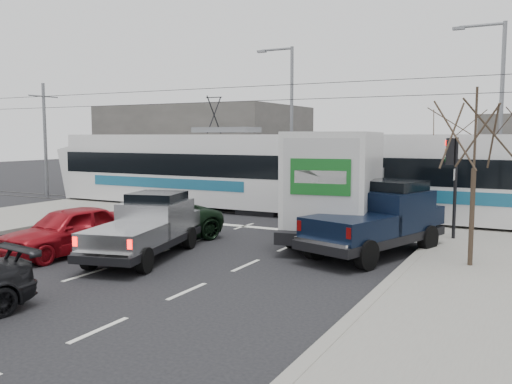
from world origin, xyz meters
The scene contains 14 objects.
ground centered at (0.00, 0.00, 0.00)m, with size 120.00×120.00×0.00m, color black.
rails centered at (0.00, 10.00, 0.01)m, with size 60.00×1.60×0.03m, color #33302D.
building_left centered at (-14.00, 22.00, 3.00)m, with size 14.00×10.00×6.00m, color slate.
bare_tree centered at (7.60, 2.50, 3.79)m, with size 2.40×2.40×5.00m.
traffic_signal centered at (6.47, 6.50, 2.74)m, with size 0.44×0.44×3.60m.
street_lamp_near centered at (7.31, 14.00, 5.11)m, with size 2.38×0.25×9.00m.
street_lamp_far centered at (-4.19, 16.00, 5.11)m, with size 2.38×0.25×9.00m.
catenary centered at (0.00, 10.00, 3.88)m, with size 60.00×0.20×7.00m.
tram centered at (-0.62, 10.06, 2.04)m, with size 28.14×2.98×5.74m.
silver_pickup centered at (-1.66, -0.30, 0.97)m, with size 3.06×5.67×1.96m.
box_truck centered at (2.74, 5.24, 1.94)m, with size 3.89×8.20×3.94m.
navy_pickup centered at (4.76, 3.42, 1.15)m, with size 3.64×5.90×2.34m.
green_car centered at (-3.01, 1.43, 0.73)m, with size 2.44×5.29×1.47m, color black.
red_car centered at (-4.13, -1.24, 0.77)m, with size 1.82×4.52×1.54m, color maroon.
Camera 1 is at (9.25, -13.68, 3.82)m, focal length 38.00 mm.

